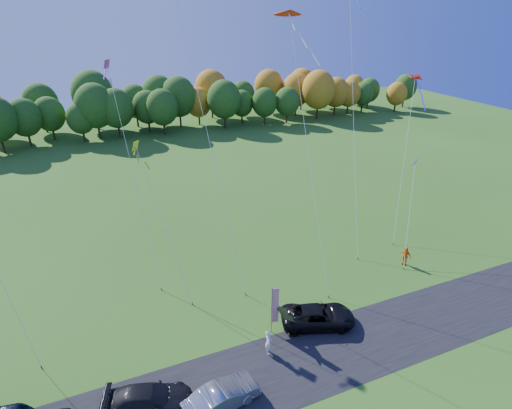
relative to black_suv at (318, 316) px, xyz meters
name	(u,v)px	position (x,y,z in m)	size (l,w,h in m)	color
ground	(286,320)	(-1.95, 1.25, -0.76)	(160.00, 160.00, 0.00)	#2B5616
asphalt_strip	(313,358)	(-1.95, -2.75, -0.75)	(90.00, 6.00, 0.01)	black
tree_line	(158,133)	(-1.95, 56.25, -0.76)	(116.00, 12.00, 10.00)	#1E4711
black_suv	(318,316)	(0.00, 0.00, 0.00)	(2.51, 5.43, 1.51)	black
silver_sedan	(222,397)	(-8.68, -3.83, 0.01)	(1.61, 4.62, 1.52)	#A0A1A4
dark_truck_a	(149,399)	(-12.62, -2.32, -0.02)	(2.05, 5.05, 1.47)	black
person_tailgate_a	(269,342)	(-4.50, -1.14, 0.19)	(0.69, 0.45, 1.89)	white
person_tailgate_b	(294,315)	(-1.62, 0.72, 0.05)	(0.78, 0.61, 1.60)	gray
person_east	(405,256)	(11.33, 3.77, 0.13)	(1.04, 0.43, 1.77)	orange
feather_flag	(274,305)	(-3.32, 0.54, 1.66)	(0.52, 0.14, 3.96)	#999999
kite_delta_blue	(203,116)	(-5.24, 9.62, 13.17)	(4.44, 9.80, 28.39)	#4C3F33
kite_parafoil_orange	(353,112)	(10.05, 12.11, 11.61)	(6.36, 12.75, 25.15)	#4C3F33
kite_delta_red	(307,142)	(2.77, 7.82, 10.73)	(2.37, 11.17, 22.20)	#4C3F33
kite_parafoil_rainbow	(405,158)	(15.81, 10.59, 6.77)	(7.81, 7.90, 15.37)	#4C3F33
kite_diamond_yellow	(164,225)	(-9.19, 8.36, 5.29)	(2.88, 5.97, 12.55)	#4C3F33
kite_diamond_green	(4,287)	(-19.99, 5.89, 4.31)	(3.01, 5.59, 10.48)	#4C3F33
kite_diamond_pink	(134,178)	(-10.59, 12.25, 8.01)	(1.80, 8.12, 17.90)	#4C3F33
kite_diamond_blue_low	(410,213)	(12.81, 5.65, 3.34)	(4.70, 5.57, 8.64)	#4C3F33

